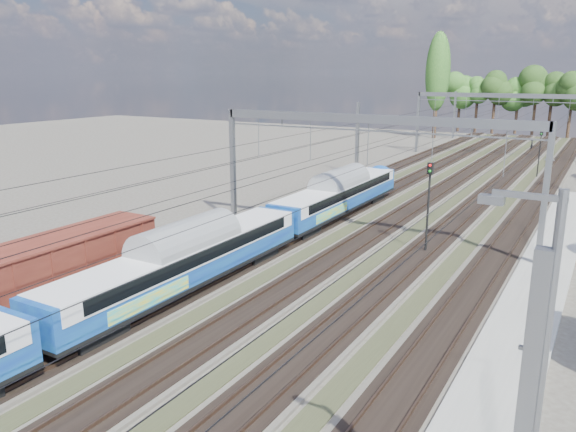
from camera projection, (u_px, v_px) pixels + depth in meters
The scene contains 11 objects.
track_bed at pixel (426, 200), 52.95m from camera, with size 21.00×130.00×0.34m.
platform at pixel (521, 329), 26.15m from camera, with size 3.00×70.00×0.30m, color gray.
catenary at pixel (455, 127), 57.67m from camera, with size 25.65×130.00×9.00m.
tree_belt at pixel (564, 94), 87.75m from camera, with size 39.99×101.25×11.84m.
poplar at pixel (438, 72), 101.49m from camera, with size 4.40×4.40×19.04m.
emu_train at pixel (181, 255), 29.80m from camera, with size 2.75×58.29×4.02m.
freight_boxcar at pixel (36, 274), 27.43m from camera, with size 2.88×13.91×3.59m.
worker at pixel (532, 145), 87.83m from camera, with size 0.61×0.40×1.68m, color black.
signal_near at pixel (429, 197), 36.70m from camera, with size 0.40×0.36×6.13m.
signal_far at pixel (540, 147), 64.60m from camera, with size 0.38×0.34×5.47m.
lamp_post at pixel (533, 400), 11.41m from camera, with size 1.60×0.25×9.66m.
Camera 1 is at (14.68, -6.24, 11.73)m, focal length 35.00 mm.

